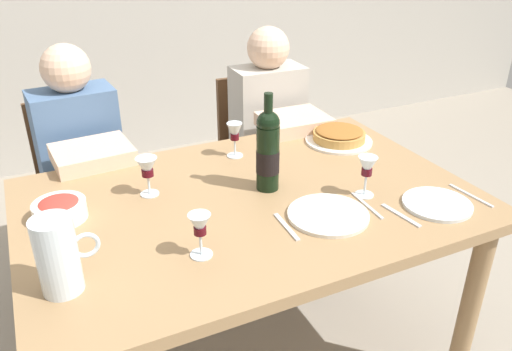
{
  "coord_description": "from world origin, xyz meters",
  "views": [
    {
      "loc": [
        -0.63,
        -1.37,
        1.61
      ],
      "look_at": [
        0.0,
        -0.04,
        0.86
      ],
      "focal_mm": 35.86,
      "sensor_mm": 36.0,
      "label": 1
    }
  ],
  "objects": [
    {
      "name": "wine_bottle",
      "position": [
        0.08,
        0.04,
        0.9
      ],
      "size": [
        0.08,
        0.08,
        0.34
      ],
      "color": "black",
      "rests_on": "dining_table"
    },
    {
      "name": "diner_left",
      "position": [
        -0.44,
        0.68,
        0.62
      ],
      "size": [
        0.36,
        0.52,
        1.16
      ],
      "rotation": [
        0.0,
        0.0,
        3.21
      ],
      "color": "#4C6B93",
      "rests_on": "ground"
    },
    {
      "name": "diner_right",
      "position": [
        0.45,
        0.65,
        0.62
      ],
      "size": [
        0.35,
        0.51,
        1.16
      ],
      "rotation": [
        0.0,
        0.0,
        3.11
      ],
      "color": "#B7B2A8",
      "rests_on": "ground"
    },
    {
      "name": "wine_glass_centre",
      "position": [
        0.09,
        0.33,
        0.86
      ],
      "size": [
        0.06,
        0.06,
        0.14
      ],
      "color": "silver",
      "rests_on": "dining_table"
    },
    {
      "name": "chair_left",
      "position": [
        -0.46,
        0.92,
        0.5
      ],
      "size": [
        0.43,
        0.43,
        0.87
      ],
      "rotation": [
        0.0,
        0.0,
        3.21
      ],
      "color": "brown",
      "rests_on": "ground"
    },
    {
      "name": "knife_left_setting",
      "position": [
        0.32,
        -0.22,
        0.76
      ],
      "size": [
        0.02,
        0.18,
        0.0
      ],
      "primitive_type": "cube",
      "rotation": [
        0.0,
        0.0,
        1.51
      ],
      "color": "silver",
      "rests_on": "dining_table"
    },
    {
      "name": "wine_glass_spare",
      "position": [
        0.36,
        -0.15,
        0.86
      ],
      "size": [
        0.07,
        0.07,
        0.14
      ],
      "color": "silver",
      "rests_on": "dining_table"
    },
    {
      "name": "dinner_plate_right_setting",
      "position": [
        0.53,
        -0.31,
        0.77
      ],
      "size": [
        0.22,
        0.22,
        0.01
      ],
      "primitive_type": "cylinder",
      "color": "silver",
      "rests_on": "dining_table"
    },
    {
      "name": "dinner_plate_left_setting",
      "position": [
        0.17,
        -0.22,
        0.77
      ],
      "size": [
        0.26,
        0.26,
        0.01
      ],
      "primitive_type": "cylinder",
      "color": "silver",
      "rests_on": "dining_table"
    },
    {
      "name": "spoon_right_setting",
      "position": [
        0.38,
        -0.31,
        0.76
      ],
      "size": [
        0.03,
        0.16,
        0.0
      ],
      "primitive_type": "cube",
      "rotation": [
        0.0,
        0.0,
        1.69
      ],
      "color": "silver",
      "rests_on": "dining_table"
    },
    {
      "name": "dining_table",
      "position": [
        0.0,
        0.0,
        0.67
      ],
      "size": [
        1.5,
        1.0,
        0.76
      ],
      "color": "#9E7A51",
      "rests_on": "ground"
    },
    {
      "name": "chair_right",
      "position": [
        0.45,
        0.89,
        0.5
      ],
      "size": [
        0.41,
        0.41,
        0.87
      ],
      "rotation": [
        0.0,
        0.0,
        3.11
      ],
      "color": "brown",
      "rests_on": "ground"
    },
    {
      "name": "fork_left_setting",
      "position": [
        0.02,
        -0.22,
        0.76
      ],
      "size": [
        0.02,
        0.16,
        0.0
      ],
      "primitive_type": "cube",
      "rotation": [
        0.0,
        0.0,
        1.52
      ],
      "color": "silver",
      "rests_on": "dining_table"
    },
    {
      "name": "water_pitcher",
      "position": [
        -0.63,
        -0.23,
        0.85
      ],
      "size": [
        0.16,
        0.1,
        0.21
      ],
      "color": "silver",
      "rests_on": "dining_table"
    },
    {
      "name": "wine_glass_right_diner",
      "position": [
        -0.26,
        -0.24,
        0.85
      ],
      "size": [
        0.06,
        0.06,
        0.13
      ],
      "color": "silver",
      "rests_on": "dining_table"
    },
    {
      "name": "knife_right_setting",
      "position": [
        0.68,
        -0.31,
        0.76
      ],
      "size": [
        0.02,
        0.18,
        0.0
      ],
      "primitive_type": "cube",
      "rotation": [
        0.0,
        0.0,
        1.64
      ],
      "color": "silver",
      "rests_on": "dining_table"
    },
    {
      "name": "wine_glass_left_diner",
      "position": [
        -0.3,
        0.17,
        0.86
      ],
      "size": [
        0.07,
        0.07,
        0.14
      ],
      "color": "silver",
      "rests_on": "dining_table"
    },
    {
      "name": "baked_tart",
      "position": [
        0.54,
        0.27,
        0.79
      ],
      "size": [
        0.28,
        0.28,
        0.06
      ],
      "color": "white",
      "rests_on": "dining_table"
    },
    {
      "name": "salad_bowl",
      "position": [
        -0.59,
        0.13,
        0.8
      ],
      "size": [
        0.16,
        0.16,
        0.07
      ],
      "color": "white",
      "rests_on": "dining_table"
    }
  ]
}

